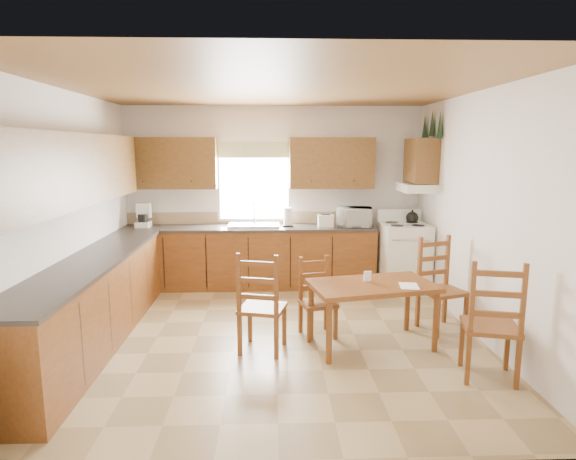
{
  "coord_description": "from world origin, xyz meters",
  "views": [
    {
      "loc": [
        -0.04,
        -5.13,
        2.09
      ],
      "look_at": [
        0.15,
        0.3,
        1.15
      ],
      "focal_mm": 30.0,
      "sensor_mm": 36.0,
      "label": 1
    }
  ],
  "objects_px": {
    "microwave": "(354,217)",
    "chair_near_left": "(262,302)",
    "stove": "(403,258)",
    "chair_far_left": "(318,298)",
    "chair_far_right": "(443,285)",
    "dining_table": "(372,315)",
    "chair_near_right": "(491,319)"
  },
  "relations": [
    {
      "from": "microwave",
      "to": "chair_near_left",
      "type": "height_order",
      "value": "microwave"
    },
    {
      "from": "stove",
      "to": "microwave",
      "type": "xyz_separation_m",
      "value": [
        -0.69,
        0.28,
        0.57
      ]
    },
    {
      "from": "chair_far_left",
      "to": "chair_far_right",
      "type": "relative_size",
      "value": 0.82
    },
    {
      "from": "stove",
      "to": "dining_table",
      "type": "xyz_separation_m",
      "value": [
        -0.87,
        -1.95,
        -0.15
      ]
    },
    {
      "from": "dining_table",
      "to": "chair_near_right",
      "type": "height_order",
      "value": "chair_near_right"
    },
    {
      "from": "chair_far_right",
      "to": "chair_near_left",
      "type": "bearing_deg",
      "value": 175.15
    },
    {
      "from": "microwave",
      "to": "chair_far_right",
      "type": "relative_size",
      "value": 0.45
    },
    {
      "from": "chair_far_right",
      "to": "chair_far_left",
      "type": "bearing_deg",
      "value": 166.75
    },
    {
      "from": "chair_near_left",
      "to": "chair_far_right",
      "type": "relative_size",
      "value": 0.99
    },
    {
      "from": "chair_near_left",
      "to": "chair_near_right",
      "type": "xyz_separation_m",
      "value": [
        2.07,
        -0.67,
        0.03
      ]
    },
    {
      "from": "chair_far_left",
      "to": "dining_table",
      "type": "bearing_deg",
      "value": -42.47
    },
    {
      "from": "chair_far_left",
      "to": "chair_far_right",
      "type": "height_order",
      "value": "chair_far_right"
    },
    {
      "from": "microwave",
      "to": "chair_near_left",
      "type": "xyz_separation_m",
      "value": [
        -1.33,
        -2.3,
        -0.54
      ]
    },
    {
      "from": "dining_table",
      "to": "chair_far_left",
      "type": "relative_size",
      "value": 1.46
    },
    {
      "from": "dining_table",
      "to": "chair_near_left",
      "type": "height_order",
      "value": "chair_near_left"
    },
    {
      "from": "stove",
      "to": "chair_far_right",
      "type": "height_order",
      "value": "chair_far_right"
    },
    {
      "from": "chair_near_left",
      "to": "chair_far_left",
      "type": "xyz_separation_m",
      "value": [
        0.61,
        0.36,
        -0.09
      ]
    },
    {
      "from": "chair_near_left",
      "to": "chair_near_right",
      "type": "height_order",
      "value": "chair_near_right"
    },
    {
      "from": "chair_near_left",
      "to": "stove",
      "type": "bearing_deg",
      "value": -120.62
    },
    {
      "from": "chair_near_right",
      "to": "chair_far_right",
      "type": "distance_m",
      "value": 1.17
    },
    {
      "from": "stove",
      "to": "microwave",
      "type": "relative_size",
      "value": 2.05
    },
    {
      "from": "microwave",
      "to": "chair_far_left",
      "type": "relative_size",
      "value": 0.55
    },
    {
      "from": "stove",
      "to": "microwave",
      "type": "bearing_deg",
      "value": 156.52
    },
    {
      "from": "chair_far_right",
      "to": "microwave",
      "type": "bearing_deg",
      "value": 93.45
    },
    {
      "from": "stove",
      "to": "microwave",
      "type": "distance_m",
      "value": 0.94
    },
    {
      "from": "stove",
      "to": "chair_far_left",
      "type": "relative_size",
      "value": 1.12
    },
    {
      "from": "stove",
      "to": "chair_far_left",
      "type": "bearing_deg",
      "value": -132.0
    },
    {
      "from": "dining_table",
      "to": "chair_far_left",
      "type": "distance_m",
      "value": 0.62
    },
    {
      "from": "microwave",
      "to": "chair_far_right",
      "type": "height_order",
      "value": "microwave"
    },
    {
      "from": "chair_near_right",
      "to": "chair_far_left",
      "type": "height_order",
      "value": "chair_near_right"
    },
    {
      "from": "microwave",
      "to": "chair_near_right",
      "type": "distance_m",
      "value": 3.11
    },
    {
      "from": "stove",
      "to": "chair_far_right",
      "type": "bearing_deg",
      "value": -90.5
    }
  ]
}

